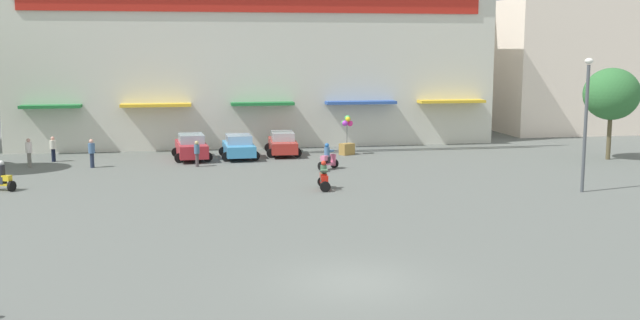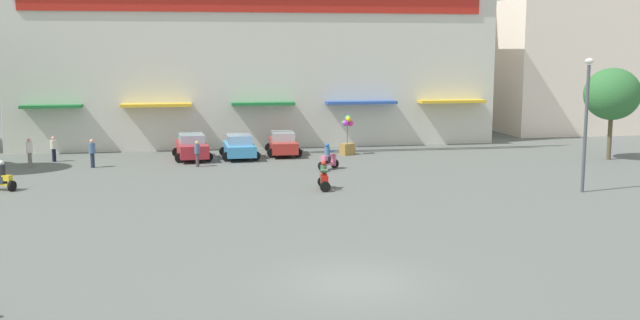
{
  "view_description": "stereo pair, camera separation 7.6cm",
  "coord_description": "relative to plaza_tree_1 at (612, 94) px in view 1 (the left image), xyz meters",
  "views": [
    {
      "loc": [
        -4.66,
        -20.67,
        6.93
      ],
      "look_at": [
        1.3,
        13.37,
        1.65
      ],
      "focal_mm": 41.24,
      "sensor_mm": 36.0,
      "label": 1
    },
    {
      "loc": [
        -4.59,
        -20.68,
        6.93
      ],
      "look_at": [
        1.3,
        13.37,
        1.65
      ],
      "focal_mm": 41.24,
      "sensor_mm": 36.0,
      "label": 2
    }
  ],
  "objects": [
    {
      "name": "ground_plane",
      "position": [
        -21.07,
        -8.19,
        -4.1
      ],
      "size": [
        128.0,
        128.0,
        0.0
      ],
      "primitive_type": "plane",
      "color": "#5A5F5A"
    },
    {
      "name": "balloon_vendor_cart",
      "position": [
        -15.77,
        4.8,
        -3.06
      ],
      "size": [
        1.08,
        0.96,
        2.58
      ],
      "color": "olive",
      "rests_on": "ground"
    },
    {
      "name": "flank_building_right",
      "position": [
        5.43,
        16.64,
        1.3
      ],
      "size": [
        12.14,
        10.83,
        10.78
      ],
      "color": "white",
      "rests_on": "ground"
    },
    {
      "name": "plaza_tree_1",
      "position": [
        0.0,
        0.0,
        0.0
      ],
      "size": [
        3.52,
        3.17,
        5.73
      ],
      "color": "brown",
      "rests_on": "ground"
    },
    {
      "name": "scooter_rider_4",
      "position": [
        -19.38,
        -6.68,
        -3.51
      ],
      "size": [
        0.64,
        1.52,
        1.43
      ],
      "color": "black",
      "rests_on": "ground"
    },
    {
      "name": "scooter_rider_5",
      "position": [
        -35.06,
        -4.29,
        -3.49
      ],
      "size": [
        1.55,
        1.12,
        1.51
      ],
      "color": "black",
      "rests_on": "ground"
    },
    {
      "name": "parked_car_2",
      "position": [
        -19.92,
        5.54,
        -3.34
      ],
      "size": [
        2.39,
        4.39,
        1.51
      ],
      "color": "#AB2B24",
      "rests_on": "ground"
    },
    {
      "name": "pedestrian_3",
      "position": [
        -34.2,
        5.0,
        -3.22
      ],
      "size": [
        0.46,
        0.46,
        1.56
      ],
      "color": "black",
      "rests_on": "ground"
    },
    {
      "name": "scooter_rider_0",
      "position": [
        -18.07,
        -0.75,
        -3.46
      ],
      "size": [
        1.35,
        1.33,
        1.54
      ],
      "color": "black",
      "rests_on": "ground"
    },
    {
      "name": "parked_car_0",
      "position": [
        -25.82,
        4.51,
        -3.3
      ],
      "size": [
        2.56,
        4.35,
        1.6
      ],
      "color": "#AC2630",
      "rests_on": "ground"
    },
    {
      "name": "pedestrian_2",
      "position": [
        -35.19,
        2.98,
        -3.12
      ],
      "size": [
        0.51,
        0.51,
        1.72
      ],
      "color": "slate",
      "rests_on": "ground"
    },
    {
      "name": "pedestrian_4",
      "position": [
        -25.5,
        1.5,
        -3.21
      ],
      "size": [
        0.44,
        0.44,
        1.54
      ],
      "color": "#493E41",
      "rests_on": "ground"
    },
    {
      "name": "colonial_building",
      "position": [
        -21.07,
        15.52,
        5.39
      ],
      "size": [
        34.03,
        18.43,
        22.02
      ],
      "color": "silver",
      "rests_on": "ground"
    },
    {
      "name": "parked_car_1",
      "position": [
        -22.86,
        4.41,
        -3.34
      ],
      "size": [
        2.47,
        3.94,
        1.5
      ],
      "color": "#3C8FC5",
      "rests_on": "ground"
    },
    {
      "name": "streetlamp_near",
      "position": [
        -7.11,
        -9.5,
        -0.3
      ],
      "size": [
        0.4,
        0.4,
        6.47
      ],
      "color": "#474C51",
      "rests_on": "ground"
    },
    {
      "name": "pedestrian_0",
      "position": [
        -31.55,
        2.23,
        -3.15
      ],
      "size": [
        0.47,
        0.47,
        1.68
      ],
      "color": "#232C42",
      "rests_on": "ground"
    }
  ]
}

